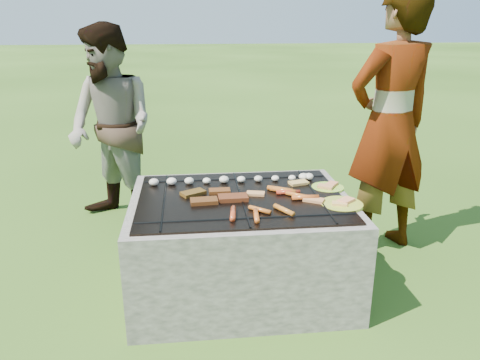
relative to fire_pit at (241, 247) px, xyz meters
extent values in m
plane|color=#264511|center=(0.00, 0.00, -0.28)|extent=(60.00, 60.00, 0.00)
cube|color=gray|center=(0.00, 0.41, 0.02)|extent=(1.30, 0.18, 0.60)
cube|color=#A59C92|center=(0.00, -0.41, 0.02)|extent=(1.30, 0.18, 0.60)
cube|color=#A8A295|center=(-0.56, 0.00, 0.02)|extent=(0.18, 0.64, 0.60)
cube|color=#A9A096|center=(0.56, 0.00, 0.02)|extent=(0.18, 0.64, 0.60)
cube|color=black|center=(0.00, 0.00, -0.04)|extent=(0.94, 0.64, 0.48)
sphere|color=#FF5914|center=(0.00, 0.00, 0.18)|extent=(0.10, 0.10, 0.10)
cube|color=black|center=(0.00, 0.00, 0.32)|extent=(1.20, 0.90, 0.01)
cylinder|color=black|center=(-0.45, 0.00, 0.33)|extent=(0.01, 0.88, 0.01)
cylinder|color=black|center=(0.00, 0.00, 0.33)|extent=(0.01, 0.88, 0.01)
cylinder|color=black|center=(0.45, 0.00, 0.33)|extent=(0.01, 0.88, 0.01)
cylinder|color=black|center=(0.00, -0.32, 0.33)|extent=(1.18, 0.01, 0.01)
cylinder|color=black|center=(0.00, 0.32, 0.33)|extent=(1.18, 0.01, 0.01)
ellipsoid|color=beige|center=(-0.52, 0.26, 0.35)|extent=(0.06, 0.06, 0.04)
ellipsoid|color=white|center=(-0.41, 0.26, 0.35)|extent=(0.06, 0.06, 0.05)
ellipsoid|color=beige|center=(-0.30, 0.26, 0.35)|extent=(0.06, 0.06, 0.04)
ellipsoid|color=white|center=(-0.19, 0.26, 0.35)|extent=(0.05, 0.05, 0.04)
ellipsoid|color=beige|center=(-0.08, 0.26, 0.35)|extent=(0.06, 0.06, 0.04)
ellipsoid|color=white|center=(0.03, 0.26, 0.35)|extent=(0.05, 0.05, 0.04)
ellipsoid|color=beige|center=(0.14, 0.26, 0.35)|extent=(0.05, 0.05, 0.04)
ellipsoid|color=white|center=(0.25, 0.26, 0.35)|extent=(0.05, 0.05, 0.04)
ellipsoid|color=white|center=(0.36, 0.26, 0.35)|extent=(0.05, 0.05, 0.03)
ellipsoid|color=beige|center=(0.48, 0.26, 0.35)|extent=(0.06, 0.06, 0.04)
ellipsoid|color=beige|center=(0.44, 0.26, 0.35)|extent=(0.06, 0.06, 0.04)
cube|color=brown|center=(-0.28, 0.07, 0.34)|extent=(0.16, 0.14, 0.02)
cube|color=#914E1A|center=(-0.12, 0.09, 0.34)|extent=(0.13, 0.07, 0.02)
cube|color=brown|center=(-0.22, -0.07, 0.34)|extent=(0.16, 0.10, 0.02)
cube|color=brown|center=(-0.05, -0.04, 0.34)|extent=(0.17, 0.10, 0.03)
cylinder|color=orange|center=(0.25, 0.06, 0.34)|extent=(0.15, 0.10, 0.03)
cylinder|color=#C73E20|center=(0.29, 0.01, 0.34)|extent=(0.14, 0.03, 0.03)
cylinder|color=orange|center=(0.33, -0.04, 0.34)|extent=(0.12, 0.10, 0.02)
cylinder|color=#CF5822|center=(0.37, -0.09, 0.34)|extent=(0.16, 0.03, 0.03)
cylinder|color=orange|center=(0.08, -0.24, 0.34)|extent=(0.12, 0.11, 0.03)
cylinder|color=orange|center=(0.21, -0.26, 0.34)|extent=(0.10, 0.15, 0.03)
cylinder|color=#BF511F|center=(-0.07, -0.28, 0.34)|extent=(0.05, 0.16, 0.03)
cylinder|color=orange|center=(0.05, -0.32, 0.34)|extent=(0.04, 0.15, 0.03)
cylinder|color=orange|center=(0.26, 0.04, 0.34)|extent=(0.15, 0.10, 0.03)
cube|color=tan|center=(0.09, 0.03, 0.34)|extent=(0.12, 0.09, 0.01)
cube|color=tan|center=(0.41, -0.11, 0.34)|extent=(0.13, 0.11, 0.02)
cube|color=#D4BD6C|center=(0.39, 0.19, 0.34)|extent=(0.13, 0.10, 0.02)
cylinder|color=#F1F43A|center=(0.56, 0.11, 0.32)|extent=(0.22, 0.22, 0.01)
cube|color=tan|center=(0.54, 0.09, 0.34)|extent=(0.11, 0.10, 0.02)
cube|color=tan|center=(0.59, 0.13, 0.34)|extent=(0.10, 0.11, 0.02)
cylinder|color=yellow|center=(0.56, -0.17, 0.33)|extent=(0.29, 0.29, 0.02)
cube|color=#D6B66D|center=(0.54, -0.19, 0.34)|extent=(0.10, 0.07, 0.01)
cube|color=#F2C27C|center=(0.59, -0.15, 0.34)|extent=(0.12, 0.11, 0.02)
imported|color=gray|center=(1.08, 0.46, 0.64)|extent=(0.77, 0.62, 1.84)
imported|color=gray|center=(-0.90, 1.12, 0.51)|extent=(0.98, 0.97, 1.59)
camera|label=1|loc=(-0.29, -2.56, 1.33)|focal=35.00mm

